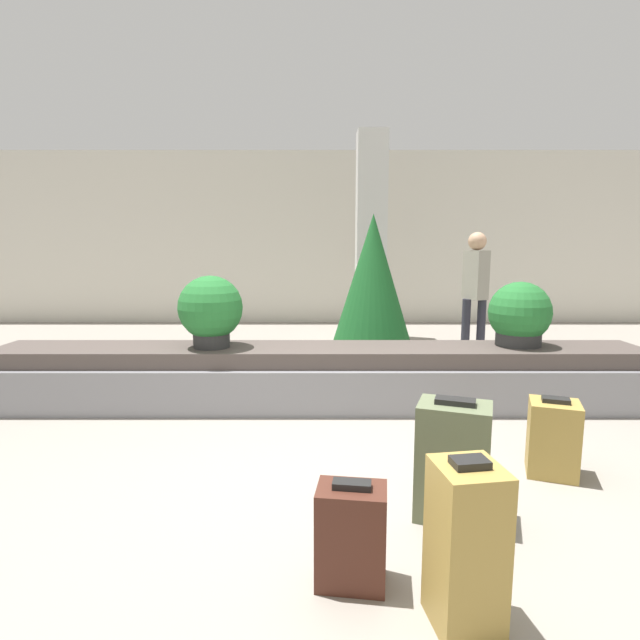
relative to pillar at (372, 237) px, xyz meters
name	(u,v)px	position (x,y,z in m)	size (l,w,h in m)	color
ground_plane	(320,471)	(-0.81, -4.80, -1.60)	(18.00, 18.00, 0.00)	gray
back_wall	(321,238)	(-0.81, 1.62, 0.00)	(18.00, 0.06, 3.20)	beige
carousel	(320,377)	(-0.81, -3.39, -1.34)	(6.22, 0.80, 0.55)	gray
pillar	(372,237)	(0.00, 0.00, 0.00)	(0.46, 0.46, 3.20)	silver
suitcase_0	(554,438)	(0.72, -4.84, -1.35)	(0.38, 0.36, 0.52)	#A3843D
suitcase_1	(467,546)	(-0.23, -6.14, -1.27)	(0.29, 0.30, 0.69)	#A3843D
suitcase_2	(352,535)	(-0.66, -5.90, -1.37)	(0.33, 0.25, 0.48)	#472319
suitcase_3	(454,461)	(-0.07, -5.36, -1.27)	(0.45, 0.39, 0.68)	#5B6647
potted_plant_0	(521,315)	(1.06, -3.33, -0.76)	(0.57, 0.57, 0.60)	#2D2D2D
potted_plant_1	(212,311)	(-1.80, -3.41, -0.71)	(0.59, 0.59, 0.66)	#2D2D2D
traveler_0	(476,284)	(1.21, -1.51, -0.62)	(0.31, 0.36, 1.64)	#282833
decorated_tree	(374,286)	(-0.19, -2.14, -0.59)	(1.02, 1.02, 1.84)	#4C331E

